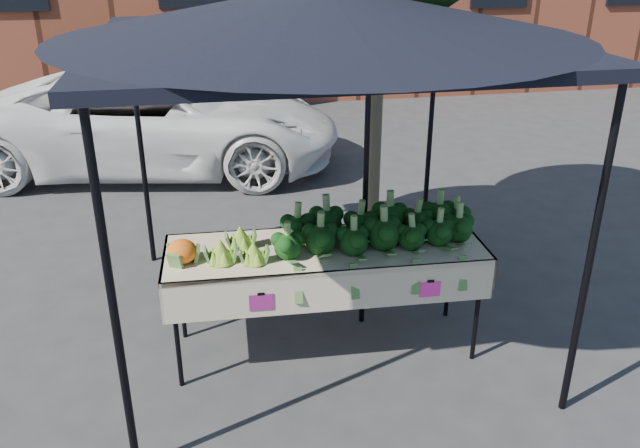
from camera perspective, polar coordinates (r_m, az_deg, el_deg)
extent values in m
plane|color=#2E2E31|center=(5.17, -1.97, -11.85)|extent=(90.00, 90.00, 0.00)
cube|color=beige|center=(5.06, 0.44, -6.60)|extent=(2.43, 0.91, 0.90)
cube|color=#F22D8C|center=(4.53, -4.93, -7.04)|extent=(0.17, 0.01, 0.12)
cube|color=#FA2FA9|center=(4.78, 9.78, -5.50)|extent=(0.17, 0.01, 0.12)
ellipsoid|color=black|center=(4.90, 4.88, 0.07)|extent=(1.63, 0.60, 0.30)
ellipsoid|color=#86A733|center=(4.71, -7.45, -1.51)|extent=(0.46, 0.50, 0.23)
ellipsoid|color=orange|center=(4.68, -12.10, -2.19)|extent=(0.23, 0.23, 0.21)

